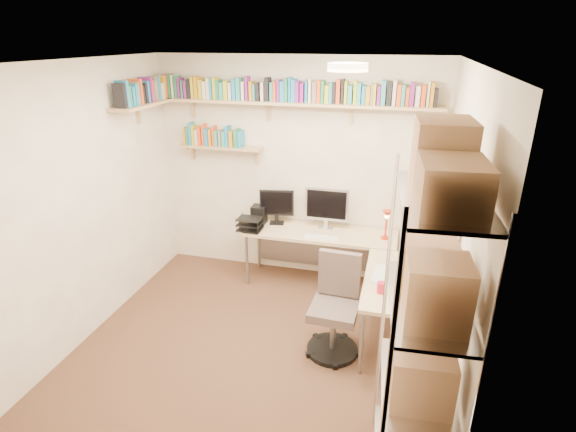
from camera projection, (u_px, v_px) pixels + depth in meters
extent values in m
plane|color=#4A281F|center=(257.00, 343.00, 4.21)|extent=(3.20, 3.20, 0.00)
cube|color=beige|center=(296.00, 171.00, 5.09)|extent=(3.20, 0.04, 2.50)
cube|color=beige|center=(88.00, 203.00, 4.11)|extent=(0.04, 3.00, 2.50)
cube|color=beige|center=(456.00, 240.00, 3.37)|extent=(0.04, 3.00, 2.50)
cube|color=beige|center=(164.00, 323.00, 2.39)|extent=(3.20, 0.04, 2.50)
cube|color=white|center=(249.00, 61.00, 3.28)|extent=(3.20, 3.00, 0.04)
cube|color=white|center=(454.00, 180.00, 3.75)|extent=(0.01, 0.30, 0.42)
cube|color=silver|center=(457.00, 202.00, 3.41)|extent=(0.01, 0.28, 0.38)
cylinder|color=#FFEAC6|center=(348.00, 67.00, 3.31)|extent=(0.30, 0.30, 0.06)
cube|color=tan|center=(294.00, 103.00, 4.69)|extent=(3.05, 0.25, 0.03)
cube|color=tan|center=(146.00, 104.00, 4.65)|extent=(0.25, 1.00, 0.03)
cube|color=tan|center=(221.00, 147.00, 5.10)|extent=(0.95, 0.20, 0.02)
cube|color=tan|center=(192.00, 105.00, 5.05)|extent=(0.03, 0.20, 0.20)
cube|color=tan|center=(268.00, 108.00, 4.84)|extent=(0.03, 0.20, 0.20)
cube|color=tan|center=(351.00, 111.00, 4.63)|extent=(0.03, 0.20, 0.20)
cube|color=tan|center=(422.00, 114.00, 4.47)|extent=(0.03, 0.20, 0.20)
cube|color=#776C57|center=(166.00, 86.00, 4.98)|extent=(0.04, 0.12, 0.25)
cube|color=#D4491C|center=(169.00, 86.00, 4.97)|extent=(0.02, 0.14, 0.25)
cube|color=#267349|center=(171.00, 86.00, 4.96)|extent=(0.03, 0.12, 0.25)
cube|color=beige|center=(174.00, 86.00, 4.95)|extent=(0.02, 0.13, 0.24)
cube|color=#267349|center=(178.00, 87.00, 4.95)|extent=(0.03, 0.12, 0.24)
cube|color=#772078|center=(181.00, 88.00, 4.94)|extent=(0.02, 0.14, 0.21)
cube|color=#267349|center=(184.00, 89.00, 4.94)|extent=(0.02, 0.13, 0.19)
cube|color=#772078|center=(187.00, 89.00, 4.93)|extent=(0.03, 0.14, 0.19)
cube|color=black|center=(190.00, 89.00, 4.92)|extent=(0.04, 0.12, 0.20)
cube|color=#AAAF20|center=(194.00, 87.00, 4.90)|extent=(0.03, 0.13, 0.23)
cube|color=#C07D16|center=(198.00, 88.00, 4.89)|extent=(0.04, 0.14, 0.23)
cube|color=#AAAF20|center=(202.00, 89.00, 4.89)|extent=(0.04, 0.13, 0.20)
cube|color=beige|center=(206.00, 90.00, 4.88)|extent=(0.03, 0.15, 0.18)
cube|color=beige|center=(210.00, 89.00, 4.86)|extent=(0.04, 0.13, 0.22)
cube|color=teal|center=(213.00, 89.00, 4.85)|extent=(0.02, 0.15, 0.21)
cube|color=#AAAF20|center=(216.00, 88.00, 4.84)|extent=(0.03, 0.13, 0.22)
cube|color=#267349|center=(219.00, 90.00, 4.84)|extent=(0.03, 0.15, 0.20)
cube|color=teal|center=(223.00, 91.00, 4.83)|extent=(0.04, 0.15, 0.18)
cube|color=#AAAF20|center=(227.00, 90.00, 4.82)|extent=(0.04, 0.12, 0.19)
cube|color=beige|center=(231.00, 91.00, 4.81)|extent=(0.03, 0.11, 0.18)
cube|color=teal|center=(235.00, 89.00, 4.79)|extent=(0.04, 0.14, 0.22)
cube|color=teal|center=(240.00, 89.00, 4.78)|extent=(0.04, 0.14, 0.23)
cube|color=beige|center=(244.00, 91.00, 4.77)|extent=(0.03, 0.11, 0.19)
cube|color=#772078|center=(248.00, 88.00, 4.75)|extent=(0.03, 0.11, 0.25)
cube|color=#C07D16|center=(252.00, 91.00, 4.75)|extent=(0.03, 0.11, 0.20)
cube|color=teal|center=(255.00, 92.00, 4.75)|extent=(0.02, 0.13, 0.17)
cube|color=black|center=(259.00, 92.00, 4.74)|extent=(0.04, 0.14, 0.18)
cube|color=beige|center=(263.00, 91.00, 4.73)|extent=(0.03, 0.11, 0.19)
cube|color=black|center=(268.00, 89.00, 4.70)|extent=(0.04, 0.13, 0.24)
cube|color=teal|center=(273.00, 92.00, 4.70)|extent=(0.04, 0.12, 0.19)
cube|color=#D4491C|center=(276.00, 91.00, 4.69)|extent=(0.03, 0.15, 0.20)
cube|color=#772078|center=(279.00, 90.00, 4.68)|extent=(0.03, 0.14, 0.22)
cube|color=teal|center=(283.00, 91.00, 4.67)|extent=(0.04, 0.14, 0.21)
cube|color=#267349|center=(287.00, 90.00, 4.66)|extent=(0.03, 0.14, 0.23)
cube|color=teal|center=(290.00, 90.00, 4.65)|extent=(0.02, 0.11, 0.24)
cube|color=teal|center=(294.00, 91.00, 4.64)|extent=(0.04, 0.14, 0.23)
cube|color=#772078|center=(298.00, 92.00, 4.63)|extent=(0.04, 0.14, 0.21)
cube|color=#772078|center=(303.00, 93.00, 4.62)|extent=(0.04, 0.14, 0.19)
cube|color=teal|center=(307.00, 92.00, 4.61)|extent=(0.02, 0.13, 0.21)
cube|color=beige|center=(311.00, 91.00, 4.60)|extent=(0.02, 0.15, 0.23)
cube|color=#776C57|center=(315.00, 92.00, 4.59)|extent=(0.04, 0.11, 0.21)
cube|color=#D4491C|center=(319.00, 91.00, 4.58)|extent=(0.03, 0.12, 0.22)
cube|color=#267349|center=(323.00, 92.00, 4.57)|extent=(0.03, 0.13, 0.22)
cube|color=#AAAF20|center=(327.00, 94.00, 4.57)|extent=(0.04, 0.12, 0.18)
cube|color=teal|center=(331.00, 93.00, 4.55)|extent=(0.03, 0.12, 0.20)
cube|color=black|center=(335.00, 93.00, 4.55)|extent=(0.03, 0.14, 0.20)
cube|color=#D4491C|center=(339.00, 91.00, 4.53)|extent=(0.04, 0.12, 0.23)
cube|color=black|center=(343.00, 91.00, 4.52)|extent=(0.02, 0.14, 0.24)
cube|color=#AAAF20|center=(346.00, 92.00, 4.51)|extent=(0.03, 0.13, 0.22)
cube|color=teal|center=(351.00, 94.00, 4.51)|extent=(0.04, 0.14, 0.18)
cube|color=#AAAF20|center=(356.00, 92.00, 4.49)|extent=(0.03, 0.12, 0.23)
cube|color=teal|center=(359.00, 93.00, 4.49)|extent=(0.04, 0.15, 0.21)
cube|color=teal|center=(364.00, 95.00, 4.48)|extent=(0.04, 0.14, 0.18)
cube|color=#C07D16|center=(368.00, 95.00, 4.47)|extent=(0.04, 0.14, 0.18)
cube|color=#776C57|center=(372.00, 94.00, 4.46)|extent=(0.02, 0.13, 0.20)
cube|color=#AAAF20|center=(375.00, 94.00, 4.45)|extent=(0.03, 0.15, 0.20)
cube|color=#772078|center=(379.00, 95.00, 4.45)|extent=(0.03, 0.14, 0.18)
cube|color=teal|center=(384.00, 93.00, 4.43)|extent=(0.04, 0.14, 0.24)
cube|color=black|center=(389.00, 93.00, 4.42)|extent=(0.04, 0.14, 0.22)
cube|color=beige|center=(395.00, 93.00, 4.40)|extent=(0.03, 0.13, 0.24)
cube|color=#D4491C|center=(399.00, 95.00, 4.40)|extent=(0.04, 0.12, 0.20)
cube|color=teal|center=(403.00, 95.00, 4.39)|extent=(0.03, 0.12, 0.20)
cube|color=#D4491C|center=(407.00, 96.00, 4.38)|extent=(0.03, 0.11, 0.18)
cube|color=#772078|center=(412.00, 94.00, 4.36)|extent=(0.04, 0.12, 0.22)
cube|color=beige|center=(418.00, 96.00, 4.36)|extent=(0.04, 0.14, 0.19)
cube|color=#D4491C|center=(423.00, 96.00, 4.34)|extent=(0.04, 0.13, 0.20)
cube|color=beige|center=(428.00, 94.00, 4.33)|extent=(0.02, 0.11, 0.24)
cube|color=#C07D16|center=(432.00, 94.00, 4.32)|extent=(0.03, 0.15, 0.23)
cube|color=black|center=(436.00, 98.00, 4.32)|extent=(0.03, 0.13, 0.17)
cube|color=black|center=(120.00, 96.00, 4.22)|extent=(0.13, 0.04, 0.23)
cube|color=teal|center=(122.00, 94.00, 4.25)|extent=(0.13, 0.04, 0.25)
cube|color=#267349|center=(125.00, 96.00, 4.30)|extent=(0.12, 0.04, 0.20)
cube|color=teal|center=(129.00, 96.00, 4.35)|extent=(0.13, 0.04, 0.19)
cube|color=teal|center=(131.00, 95.00, 4.39)|extent=(0.14, 0.04, 0.20)
cube|color=#776C57|center=(133.00, 93.00, 4.42)|extent=(0.14, 0.03, 0.23)
cube|color=#D4491C|center=(136.00, 92.00, 4.46)|extent=(0.15, 0.04, 0.25)
cube|color=black|center=(138.00, 95.00, 4.51)|extent=(0.13, 0.04, 0.18)
cube|color=black|center=(141.00, 93.00, 4.55)|extent=(0.14, 0.04, 0.20)
cube|color=teal|center=(144.00, 92.00, 4.60)|extent=(0.12, 0.04, 0.21)
cube|color=#772078|center=(146.00, 90.00, 4.63)|extent=(0.15, 0.03, 0.25)
cube|color=#D4491C|center=(148.00, 91.00, 4.67)|extent=(0.11, 0.03, 0.22)
cube|color=#776C57|center=(151.00, 91.00, 4.72)|extent=(0.12, 0.03, 0.20)
cube|color=#776C57|center=(153.00, 88.00, 4.75)|extent=(0.11, 0.04, 0.24)
cube|color=teal|center=(155.00, 88.00, 4.80)|extent=(0.11, 0.04, 0.24)
cube|color=beige|center=(158.00, 91.00, 4.85)|extent=(0.14, 0.03, 0.17)
cube|color=#C07D16|center=(160.00, 87.00, 4.88)|extent=(0.13, 0.04, 0.23)
cube|color=beige|center=(162.00, 87.00, 4.92)|extent=(0.11, 0.03, 0.24)
cube|color=#D4491C|center=(163.00, 87.00, 4.96)|extent=(0.12, 0.03, 0.22)
cube|color=#772078|center=(165.00, 87.00, 4.99)|extent=(0.13, 0.02, 0.21)
cube|color=#C07D16|center=(187.00, 135.00, 5.16)|extent=(0.02, 0.14, 0.20)
cube|color=#267349|center=(189.00, 135.00, 5.15)|extent=(0.02, 0.15, 0.20)
cube|color=teal|center=(192.00, 133.00, 5.14)|extent=(0.03, 0.14, 0.25)
cube|color=#AAAF20|center=(195.00, 135.00, 5.13)|extent=(0.03, 0.12, 0.22)
cube|color=beige|center=(198.00, 137.00, 5.13)|extent=(0.03, 0.11, 0.17)
cube|color=#D4491C|center=(201.00, 136.00, 5.12)|extent=(0.04, 0.14, 0.21)
cube|color=#D4491C|center=(204.00, 134.00, 5.10)|extent=(0.02, 0.12, 0.24)
cube|color=teal|center=(208.00, 137.00, 5.10)|extent=(0.04, 0.12, 0.19)
cube|color=#C07D16|center=(212.00, 137.00, 5.09)|extent=(0.03, 0.14, 0.19)
cube|color=#D4491C|center=(215.00, 136.00, 5.07)|extent=(0.02, 0.11, 0.22)
cube|color=teal|center=(217.00, 138.00, 5.08)|extent=(0.04, 0.11, 0.17)
cube|color=#776C57|center=(221.00, 138.00, 5.06)|extent=(0.03, 0.13, 0.18)
cube|color=teal|center=(225.00, 138.00, 5.05)|extent=(0.04, 0.13, 0.18)
cube|color=teal|center=(228.00, 136.00, 5.04)|extent=(0.03, 0.13, 0.23)
cube|color=#C07D16|center=(232.00, 139.00, 5.03)|extent=(0.04, 0.13, 0.18)
cube|color=#267349|center=(237.00, 138.00, 5.02)|extent=(0.04, 0.14, 0.20)
cube|color=teal|center=(241.00, 139.00, 5.01)|extent=(0.04, 0.14, 0.18)
cube|color=beige|center=(320.00, 233.00, 4.98)|extent=(1.68, 0.53, 0.04)
cube|color=beige|center=(394.00, 281.00, 4.02)|extent=(0.53, 1.15, 0.04)
cylinder|color=gray|center=(247.00, 260.00, 5.09)|extent=(0.04, 0.04, 0.62)
cylinder|color=gray|center=(259.00, 244.00, 5.49)|extent=(0.04, 0.04, 0.62)
cylinder|color=gray|center=(415.00, 262.00, 5.06)|extent=(0.04, 0.04, 0.62)
cylinder|color=gray|center=(361.00, 343.00, 3.72)|extent=(0.04, 0.04, 0.62)
cylinder|color=gray|center=(416.00, 352.00, 3.61)|extent=(0.04, 0.04, 0.62)
cube|color=gray|center=(323.00, 247.00, 5.30)|extent=(1.59, 0.02, 0.49)
cube|color=silver|center=(327.00, 204.00, 4.95)|extent=(0.49, 0.03, 0.37)
cube|color=black|center=(326.00, 205.00, 4.94)|extent=(0.44, 0.00, 0.32)
cube|color=black|center=(277.00, 203.00, 5.10)|extent=(0.39, 0.03, 0.30)
cube|color=black|center=(412.00, 251.00, 3.92)|extent=(0.03, 0.51, 0.34)
cube|color=silver|center=(410.00, 251.00, 3.93)|extent=(0.00, 0.46, 0.29)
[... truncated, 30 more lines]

